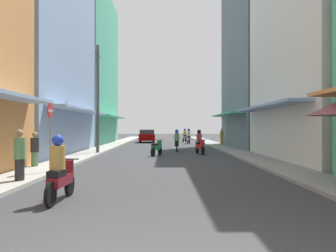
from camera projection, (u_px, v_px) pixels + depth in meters
name	position (u px, v px, depth m)	size (l,w,h in m)	color
ground_plane	(164.00, 149.00, 25.98)	(116.28, 116.28, 0.00)	#38383A
sidewalk_left	(102.00, 149.00, 25.93)	(1.69, 60.86, 0.12)	#ADA89E
sidewalk_right	(227.00, 149.00, 26.04)	(1.69, 60.86, 0.12)	gray
building_left_mid	(28.00, 32.00, 21.16)	(7.05, 12.10, 15.68)	#8CA5CC
building_left_far	(80.00, 69.00, 34.24)	(7.05, 13.10, 15.56)	#4CB28C
building_right_mid	(333.00, 35.00, 17.18)	(7.05, 10.13, 13.02)	silver
building_right_far	(268.00, 50.00, 28.03)	(7.05, 10.62, 16.54)	slate
motorbike_red	(200.00, 143.00, 21.40)	(0.61, 1.79, 1.58)	black
motorbike_maroon	(61.00, 172.00, 7.84)	(0.55, 1.81, 1.58)	black
motorbike_black	(177.00, 142.00, 23.84)	(0.55, 1.81, 1.58)	black
motorbike_green	(157.00, 148.00, 20.18)	(0.76, 1.74, 0.96)	black
motorbike_silver	(185.00, 136.00, 39.33)	(0.59, 1.80, 1.58)	black
motorbike_white	(189.00, 137.00, 34.86)	(0.55, 1.81, 1.58)	black
parked_car	(147.00, 136.00, 37.63)	(1.93, 4.17, 1.45)	#8C0000
pedestrian_crossing	(35.00, 150.00, 13.87)	(0.34, 0.34, 1.56)	#598C59
pedestrian_midway	(222.00, 137.00, 30.46)	(0.34, 0.34, 1.64)	#BF8C3F
pedestrian_far	(20.00, 157.00, 10.18)	(0.34, 0.34, 1.68)	#262628
utility_pole	(98.00, 99.00, 21.28)	(0.20, 1.20, 6.99)	#4C4C4F
street_sign_no_entry	(50.00, 128.00, 12.16)	(0.07, 0.60, 2.65)	gray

